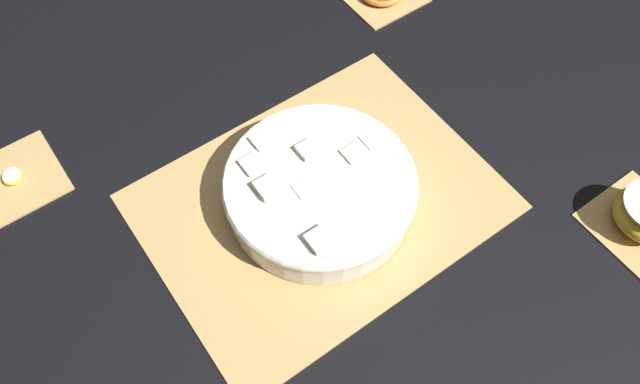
# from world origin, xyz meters

# --- Properties ---
(ground_plane) EXTENTS (6.00, 6.00, 0.00)m
(ground_plane) POSITION_xyz_m (0.00, 0.00, 0.00)
(ground_plane) COLOR black
(bamboo_mat_center) EXTENTS (0.46, 0.35, 0.01)m
(bamboo_mat_center) POSITION_xyz_m (0.00, 0.00, 0.00)
(bamboo_mat_center) COLOR tan
(bamboo_mat_center) RESTS_ON ground_plane
(coaster_mat_near_right) EXTENTS (0.12, 0.12, 0.01)m
(coaster_mat_near_right) POSITION_xyz_m (0.33, -0.28, 0.00)
(coaster_mat_near_right) COLOR tan
(coaster_mat_near_right) RESTS_ON ground_plane
(coaster_mat_far_left) EXTENTS (0.12, 0.12, 0.01)m
(coaster_mat_far_left) POSITION_xyz_m (-0.33, 0.28, 0.00)
(coaster_mat_far_left) COLOR tan
(coaster_mat_far_left) RESTS_ON ground_plane
(fruit_salad_bowl) EXTENTS (0.26, 0.26, 0.06)m
(fruit_salad_bowl) POSITION_xyz_m (0.00, -0.00, 0.04)
(fruit_salad_bowl) COLOR silver
(fruit_salad_bowl) RESTS_ON bamboo_mat_center
(banana_coin_single) EXTENTS (0.03, 0.03, 0.01)m
(banana_coin_single) POSITION_xyz_m (0.33, -0.28, 0.01)
(banana_coin_single) COLOR #F7EFC6
(banana_coin_single) RESTS_ON coaster_mat_near_right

